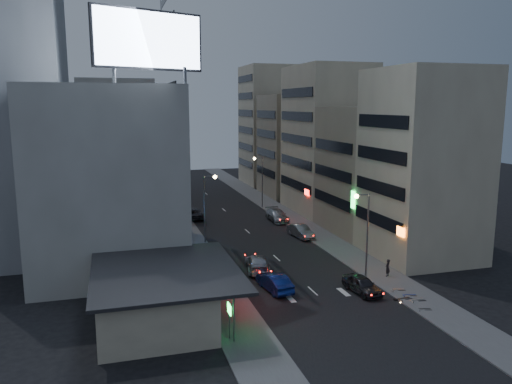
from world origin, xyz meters
name	(u,v)px	position (x,y,z in m)	size (l,w,h in m)	color
ground	(332,308)	(0.00, 0.00, 0.00)	(180.00, 180.00, 0.00)	black
sidewalk_left	(182,228)	(-8.00, 30.00, 0.06)	(4.00, 120.00, 0.12)	#4C4C4F
sidewalk_right	(294,220)	(8.00, 30.00, 0.06)	(4.00, 120.00, 0.12)	#4C4C4F
food_court	(154,294)	(-13.90, 2.00, 1.98)	(11.00, 13.00, 3.88)	#C3B699
white_building	(108,174)	(-17.00, 20.00, 9.00)	(14.00, 24.00, 18.00)	#ACACA7
grey_tower	(14,97)	(-26.00, 23.00, 17.00)	(10.00, 14.00, 34.00)	gray
shophouse_near	(423,165)	(15.00, 10.50, 10.00)	(10.00, 11.00, 20.00)	#C3B699
shophouse_mid	(372,170)	(15.50, 22.00, 8.00)	(11.00, 12.00, 16.00)	gray
shophouse_far	(327,140)	(15.00, 35.00, 11.00)	(10.00, 14.00, 22.00)	#C3B699
far_left_a	(118,146)	(-15.50, 45.00, 10.00)	(11.00, 10.00, 20.00)	#ACACA7
far_left_b	(114,154)	(-16.00, 58.00, 7.50)	(12.00, 10.00, 15.00)	gray
far_right_a	(295,145)	(15.50, 50.00, 9.00)	(11.00, 12.00, 18.00)	gray
far_right_b	(273,126)	(16.00, 64.00, 12.00)	(12.00, 12.00, 24.00)	#C3B699
billboard	(149,40)	(-12.99, 9.97, 21.66)	(9.52, 3.75, 6.20)	#595B60
street_lamp_right_near	(364,223)	(5.90, 6.00, 5.36)	(1.60, 0.44, 8.02)	#595B60
street_lamp_left	(208,199)	(-5.90, 22.00, 5.36)	(1.60, 0.44, 8.02)	#595B60
street_lamp_right_far	(260,175)	(5.90, 40.00, 5.36)	(1.60, 0.44, 8.02)	#595B60
parked_car_right_near	(362,285)	(3.96, 2.41, 0.75)	(1.77, 4.41, 1.50)	#28282D
parked_car_right_mid	(301,231)	(5.60, 21.32, 0.78)	(1.64, 4.71, 1.55)	gray
parked_car_left	(193,213)	(-5.60, 35.32, 0.78)	(2.60, 5.64, 1.57)	#2A292F
parked_car_right_far	(277,215)	(5.60, 30.45, 0.81)	(2.26, 5.55, 1.61)	#A2A7AA
road_car_blue	(275,282)	(-3.22, 5.06, 0.77)	(1.64, 4.70, 1.55)	navy
road_car_silver	(257,263)	(-3.13, 10.70, 0.78)	(2.19, 5.38, 1.56)	#AEAFB7
person	(388,268)	(8.21, 5.33, 0.95)	(0.60, 0.40, 1.65)	black
scooter_black_a	(431,302)	(7.51, -2.42, 0.61)	(1.59, 0.53, 0.97)	black
scooter_silver_a	(424,292)	(8.16, -0.53, 0.69)	(1.86, 0.62, 1.14)	#A8ABB0
scooter_blue	(416,289)	(8.12, 0.51, 0.63)	(1.68, 0.56, 1.03)	navy
scooter_black_b	(409,290)	(7.20, 0.21, 0.68)	(1.83, 0.61, 1.12)	black
scooter_silver_b	(404,283)	(7.85, 1.96, 0.66)	(1.76, 0.59, 1.08)	#929399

